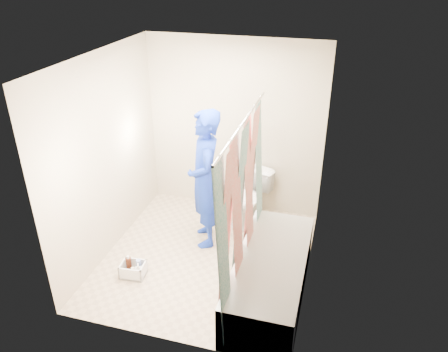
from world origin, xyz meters
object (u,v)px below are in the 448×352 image
(plumber, at_px, (205,180))
(cleaning_caddy, at_px, (134,270))
(toilet, at_px, (249,198))
(bathtub, at_px, (271,275))

(plumber, bearing_deg, cleaning_caddy, -56.50)
(toilet, distance_m, plumber, 0.89)
(bathtub, relative_size, toilet, 2.49)
(bathtub, xyz_separation_m, cleaning_caddy, (-1.55, -0.11, -0.19))
(bathtub, relative_size, plumber, 1.00)
(bathtub, height_order, cleaning_caddy, bathtub)
(bathtub, height_order, plumber, plumber)
(bathtub, height_order, toilet, toilet)
(toilet, distance_m, cleaning_caddy, 1.81)
(cleaning_caddy, bearing_deg, bathtub, -0.85)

